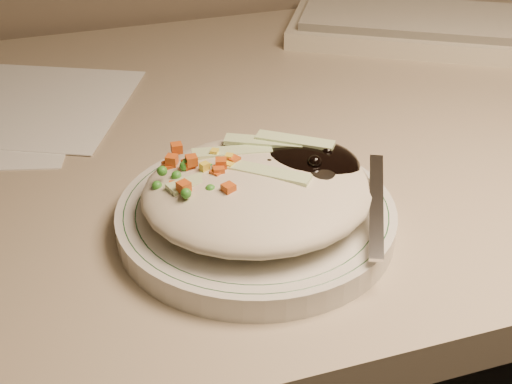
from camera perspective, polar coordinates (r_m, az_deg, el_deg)
name	(u,v)px	position (r m, az deg, el deg)	size (l,w,h in m)	color
desk	(289,263)	(0.89, 2.67, -5.70)	(1.40, 0.70, 0.74)	gray
plate	(256,218)	(0.60, 0.00, -2.07)	(0.24, 0.24, 0.02)	silver
plate_rim	(256,208)	(0.60, 0.00, -1.29)	(0.22, 0.22, 0.00)	#144723
meal	(261,186)	(0.59, 0.43, 0.50)	(0.21, 0.19, 0.05)	#B5AA92
keyboard	(468,30)	(1.04, 16.59, 12.34)	(0.50, 0.39, 0.03)	beige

